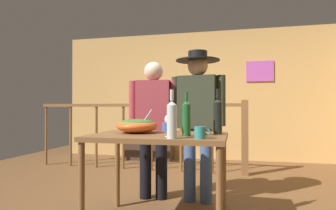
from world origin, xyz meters
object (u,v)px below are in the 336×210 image
at_px(stair_railing, 166,127).
at_px(wine_glass, 169,121).
at_px(flat_screen_tv, 149,126).
at_px(serving_table, 159,144).
at_px(wine_bottle_dark, 218,116).
at_px(mug_teal, 200,133).
at_px(framed_picture, 260,71).
at_px(person_standing_left, 153,119).
at_px(mug_blue, 167,127).
at_px(salad_bowl, 137,125).
at_px(wine_bottle_green, 186,117).
at_px(person_standing_right, 198,112).
at_px(tv_console, 150,149).
at_px(wine_bottle_clear, 172,119).

xyz_separation_m(stair_railing, wine_glass, (0.57, -2.23, 0.21)).
bearing_deg(wine_glass, flat_screen_tv, 109.72).
bearing_deg(serving_table, wine_bottle_dark, 12.27).
bearing_deg(mug_teal, flat_screen_tv, 113.16).
distance_m(framed_picture, wine_glass, 3.66).
bearing_deg(wine_glass, person_standing_left, 113.69).
distance_m(flat_screen_tv, serving_table, 3.10).
bearing_deg(wine_glass, framed_picture, 74.49).
height_order(flat_screen_tv, serving_table, flat_screen_tv).
height_order(wine_bottle_dark, mug_blue, wine_bottle_dark).
distance_m(stair_railing, mug_blue, 1.79).
height_order(stair_railing, flat_screen_tv, stair_railing).
relative_size(flat_screen_tv, mug_blue, 4.50).
distance_m(salad_bowl, person_standing_left, 0.61).
relative_size(stair_railing, wine_bottle_dark, 8.96).
bearing_deg(mug_teal, stair_railing, 109.58).
bearing_deg(wine_bottle_green, flat_screen_tv, 112.23).
height_order(wine_bottle_green, mug_blue, wine_bottle_green).
bearing_deg(mug_blue, person_standing_left, 123.35).
bearing_deg(salad_bowl, framed_picture, 67.58).
height_order(serving_table, wine_glass, wine_glass).
xyz_separation_m(wine_bottle_dark, person_standing_left, (-0.74, 0.58, -0.06)).
height_order(stair_railing, person_standing_right, person_standing_right).
bearing_deg(salad_bowl, stair_railing, 96.15).
distance_m(stair_railing, wine_bottle_dark, 2.17).
height_order(framed_picture, salad_bowl, framed_picture).
bearing_deg(mug_blue, wine_bottle_green, -58.09).
xyz_separation_m(framed_picture, tv_console, (-2.08, -0.29, -1.49)).
bearing_deg(wine_bottle_green, wine_bottle_clear, -108.88).
height_order(mug_blue, mug_teal, mug_teal).
xyz_separation_m(salad_bowl, person_standing_left, (-0.02, 0.61, 0.03)).
relative_size(mug_blue, person_standing_left, 0.08).
xyz_separation_m(flat_screen_tv, wine_bottle_green, (1.24, -3.04, 0.27)).
bearing_deg(tv_console, serving_table, -71.64).
relative_size(salad_bowl, person_standing_right, 0.23).
height_order(tv_console, person_standing_right, person_standing_right).
distance_m(serving_table, person_standing_left, 0.75).
xyz_separation_m(salad_bowl, person_standing_right, (0.47, 0.61, 0.11)).
height_order(tv_console, wine_bottle_dark, wine_bottle_dark).
xyz_separation_m(tv_console, wine_glass, (1.12, -3.15, 0.70)).
relative_size(wine_bottle_green, person_standing_right, 0.22).
height_order(stair_railing, person_standing_left, person_standing_left).
height_order(tv_console, salad_bowl, salad_bowl).
bearing_deg(tv_console, wine_bottle_green, -67.98).
height_order(salad_bowl, wine_bottle_clear, wine_bottle_clear).
bearing_deg(tv_console, flat_screen_tv, -90.00).
bearing_deg(flat_screen_tv, wine_bottle_green, -67.77).
relative_size(stair_railing, flat_screen_tv, 6.26).
xyz_separation_m(wine_bottle_dark, mug_teal, (-0.10, -0.39, -0.12)).
bearing_deg(salad_bowl, person_standing_right, 52.30).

